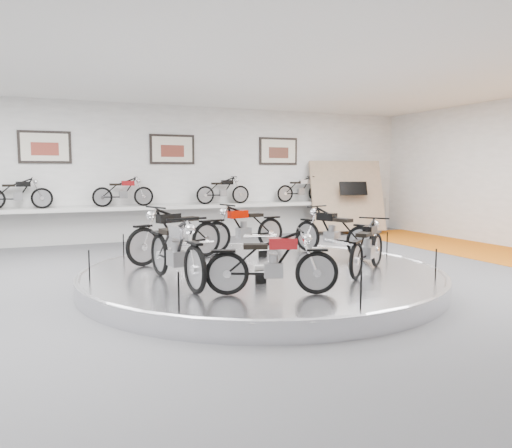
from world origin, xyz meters
name	(u,v)px	position (x,y,z in m)	size (l,w,h in m)	color
floor	(269,288)	(0.00, 0.00, 0.00)	(16.00, 16.00, 0.00)	#515154
ceiling	(269,54)	(0.00, 0.00, 4.00)	(16.00, 16.00, 0.00)	white
wall_back	(172,173)	(0.00, 7.00, 2.00)	(16.00, 16.00, 0.00)	white
dado_band	(173,221)	(0.00, 6.98, 0.55)	(15.68, 0.04, 1.10)	#BCBCBA
display_platform	(262,277)	(0.00, 0.30, 0.15)	(6.40, 6.40, 0.30)	silver
platform_rim	(262,270)	(0.00, 0.30, 0.27)	(6.40, 6.40, 0.10)	#B2B2BA
shelf	(175,207)	(0.00, 6.70, 1.00)	(11.00, 0.55, 0.10)	silver
poster_left	(45,147)	(-3.50, 6.96, 2.70)	(1.35, 0.06, 0.88)	silver
poster_center	(172,149)	(0.00, 6.96, 2.70)	(1.35, 0.06, 0.88)	silver
poster_right	(278,151)	(3.50, 6.96, 2.70)	(1.35, 0.06, 0.88)	silver
display_panel	(347,196)	(5.60, 6.10, 1.25)	(2.40, 0.12, 2.40)	#A38165
shelf_bike_a	(18,195)	(-4.20, 6.70, 1.42)	(1.22, 0.42, 0.73)	black
shelf_bike_b	(123,194)	(-1.50, 6.70, 1.42)	(1.22, 0.42, 0.73)	maroon
shelf_bike_c	(223,192)	(1.50, 6.70, 1.42)	(1.22, 0.42, 0.73)	black
shelf_bike_d	(301,191)	(4.20, 6.70, 1.42)	(1.22, 0.42, 0.73)	silver
bike_a	(333,231)	(1.91, 1.00, 0.81)	(1.75, 0.62, 1.03)	black
bike_b	(244,227)	(0.48, 2.35, 0.82)	(1.78, 0.63, 1.05)	#A90E00
bike_c	(176,233)	(-1.23, 1.63, 0.85)	(1.87, 0.66, 1.10)	black
bike_d	(176,250)	(-1.73, -0.33, 0.84)	(1.83, 0.65, 1.08)	silver
bike_e	(272,262)	(-0.64, -1.53, 0.77)	(1.60, 0.57, 0.94)	maroon
bike_f	(367,246)	(1.51, -0.76, 0.77)	(1.59, 0.56, 0.94)	black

